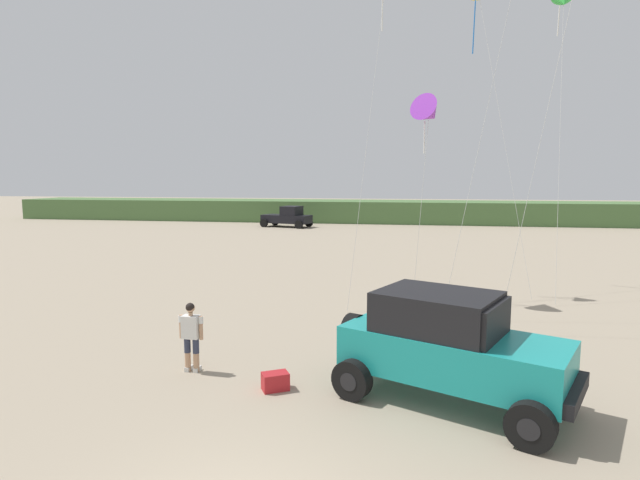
{
  "coord_description": "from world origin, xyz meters",
  "views": [
    {
      "loc": [
        2.23,
        -5.8,
        4.56
      ],
      "look_at": [
        0.16,
        5.8,
        3.13
      ],
      "focal_mm": 28.6,
      "sensor_mm": 36.0,
      "label": 1
    }
  ],
  "objects_px": {
    "kite_yellow_diamond": "(564,0)",
    "kite_black_sled": "(429,113)",
    "jeep": "(449,345)",
    "person_watching": "(191,333)",
    "cooler_box": "(275,381)",
    "distant_pickup": "(288,217)"
  },
  "relations": [
    {
      "from": "jeep",
      "to": "kite_yellow_diamond",
      "type": "relative_size",
      "value": 0.4
    },
    {
      "from": "cooler_box",
      "to": "distant_pickup",
      "type": "relative_size",
      "value": 0.11
    },
    {
      "from": "jeep",
      "to": "kite_black_sled",
      "type": "bearing_deg",
      "value": 91.55
    },
    {
      "from": "jeep",
      "to": "kite_yellow_diamond",
      "type": "height_order",
      "value": "kite_yellow_diamond"
    },
    {
      "from": "person_watching",
      "to": "distant_pickup",
      "type": "distance_m",
      "value": 36.27
    },
    {
      "from": "jeep",
      "to": "kite_yellow_diamond",
      "type": "bearing_deg",
      "value": 68.3
    },
    {
      "from": "cooler_box",
      "to": "kite_yellow_diamond",
      "type": "xyz_separation_m",
      "value": [
        8.78,
        12.96,
        11.62
      ]
    },
    {
      "from": "cooler_box",
      "to": "kite_yellow_diamond",
      "type": "height_order",
      "value": "kite_yellow_diamond"
    },
    {
      "from": "person_watching",
      "to": "kite_yellow_diamond",
      "type": "height_order",
      "value": "kite_yellow_diamond"
    },
    {
      "from": "kite_black_sled",
      "to": "jeep",
      "type": "bearing_deg",
      "value": -88.45
    },
    {
      "from": "cooler_box",
      "to": "distant_pickup",
      "type": "xyz_separation_m",
      "value": [
        -8.59,
        36.39,
        0.75
      ]
    },
    {
      "from": "person_watching",
      "to": "kite_black_sled",
      "type": "bearing_deg",
      "value": 56.32
    },
    {
      "from": "kite_black_sled",
      "to": "cooler_box",
      "type": "bearing_deg",
      "value": -110.43
    },
    {
      "from": "jeep",
      "to": "distant_pickup",
      "type": "distance_m",
      "value": 38.34
    },
    {
      "from": "jeep",
      "to": "cooler_box",
      "type": "relative_size",
      "value": 8.93
    },
    {
      "from": "kite_black_sled",
      "to": "person_watching",
      "type": "bearing_deg",
      "value": -123.68
    },
    {
      "from": "person_watching",
      "to": "kite_yellow_diamond",
      "type": "xyz_separation_m",
      "value": [
        11.0,
        12.28,
        10.87
      ]
    },
    {
      "from": "person_watching",
      "to": "kite_black_sled",
      "type": "distance_m",
      "value": 11.78
    },
    {
      "from": "jeep",
      "to": "cooler_box",
      "type": "xyz_separation_m",
      "value": [
        -3.64,
        -0.06,
        -1.01
      ]
    },
    {
      "from": "kite_yellow_diamond",
      "to": "kite_black_sled",
      "type": "distance_m",
      "value": 8.22
    },
    {
      "from": "jeep",
      "to": "cooler_box",
      "type": "distance_m",
      "value": 3.78
    },
    {
      "from": "jeep",
      "to": "kite_black_sled",
      "type": "distance_m",
      "value": 10.72
    }
  ]
}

